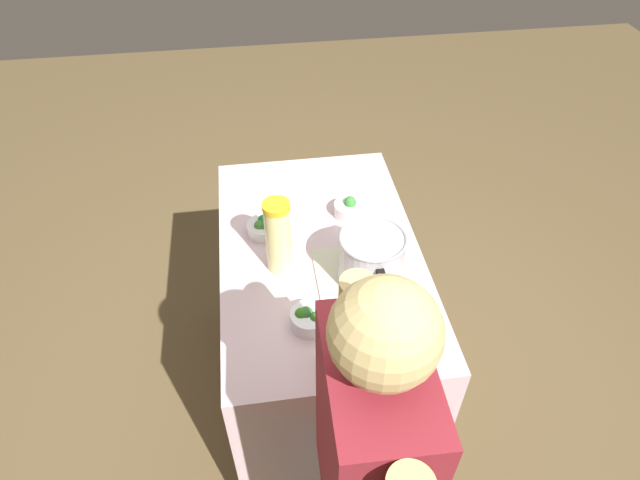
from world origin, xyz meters
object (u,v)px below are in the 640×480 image
(mason_jar, at_px, (331,352))
(broccoli_bowl_back, at_px, (263,227))
(broccoli_bowl_center, at_px, (309,318))
(cooking_pot, at_px, (371,258))
(broccoli_bowl_front, at_px, (350,208))
(lemonade_pitcher, at_px, (278,237))

(mason_jar, xyz_separation_m, broccoli_bowl_back, (-0.61, -0.16, -0.03))
(broccoli_bowl_center, xyz_separation_m, broccoli_bowl_back, (-0.45, -0.11, -0.00))
(mason_jar, bearing_deg, cooking_pot, 149.49)
(broccoli_bowl_center, distance_m, broccoli_bowl_back, 0.47)
(broccoli_bowl_back, bearing_deg, mason_jar, 14.43)
(mason_jar, relative_size, broccoli_bowl_back, 1.02)
(mason_jar, xyz_separation_m, broccoli_bowl_front, (-0.67, 0.18, -0.03))
(lemonade_pitcher, distance_m, broccoli_bowl_front, 0.39)
(cooking_pot, xyz_separation_m, mason_jar, (0.32, -0.19, -0.04))
(cooking_pot, xyz_separation_m, lemonade_pitcher, (-0.11, -0.30, 0.04))
(mason_jar, bearing_deg, broccoli_bowl_back, -165.57)
(lemonade_pitcher, bearing_deg, mason_jar, 14.60)
(lemonade_pitcher, relative_size, broccoli_bowl_center, 2.30)
(cooking_pot, relative_size, broccoli_bowl_back, 2.38)
(cooking_pot, distance_m, broccoli_bowl_center, 0.29)
(cooking_pot, bearing_deg, broccoli_bowl_back, -130.34)
(lemonade_pitcher, bearing_deg, broccoli_bowl_center, 14.24)
(lemonade_pitcher, distance_m, broccoli_bowl_back, 0.22)
(mason_jar, height_order, broccoli_bowl_center, mason_jar)
(broccoli_bowl_front, xyz_separation_m, broccoli_bowl_back, (0.06, -0.34, -0.00))
(lemonade_pitcher, xyz_separation_m, broccoli_bowl_center, (0.27, 0.07, -0.11))
(lemonade_pitcher, xyz_separation_m, mason_jar, (0.42, 0.11, -0.08))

